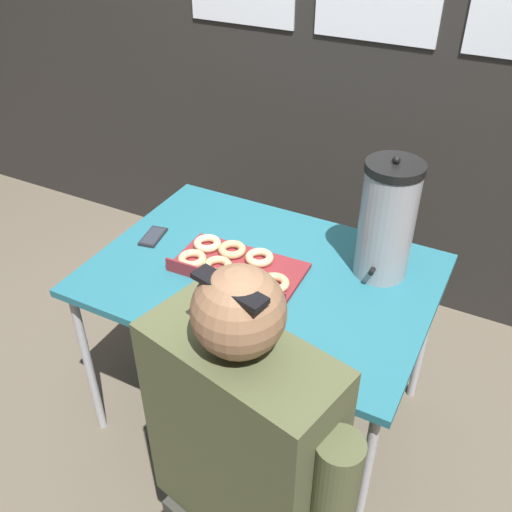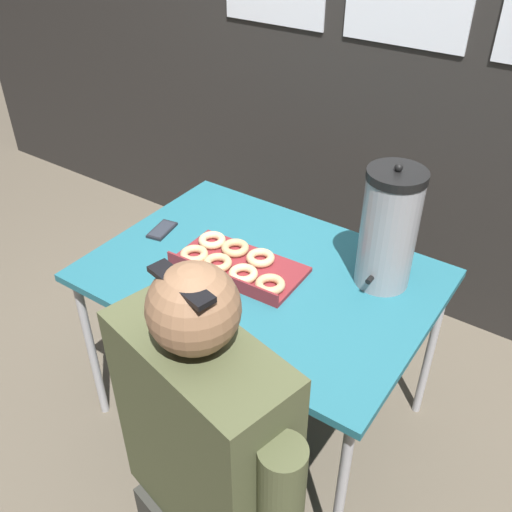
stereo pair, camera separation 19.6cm
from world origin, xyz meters
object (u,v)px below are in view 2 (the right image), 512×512
Objects in this scene: donut_box at (235,263)px; coffee_urn at (389,229)px; cell_phone at (162,230)px; person_seated at (208,478)px.

coffee_urn reaches higher than donut_box.
donut_box is 0.37m from cell_phone.
cell_phone is (-0.82, -0.19, -0.20)m from coffee_urn.
coffee_urn reaches higher than cell_phone.
coffee_urn is at bearing 24.19° from donut_box.
person_seated is at bearing -52.56° from cell_phone.
donut_box is 0.54m from coffee_urn.
person_seated reaches higher than coffee_urn.
coffee_urn is 3.13× the size of cell_phone.
coffee_urn is 0.87m from cell_phone.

